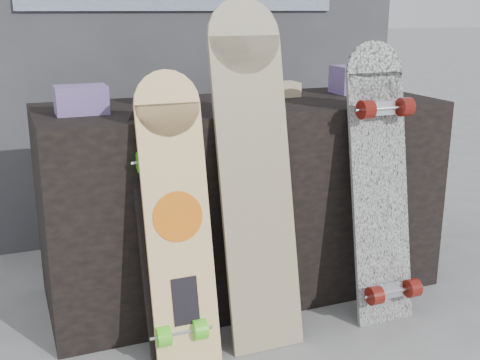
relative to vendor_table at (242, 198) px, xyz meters
name	(u,v)px	position (x,y,z in m)	size (l,w,h in m)	color
ground	(293,343)	(0.00, -0.50, -0.40)	(60.00, 60.00, 0.00)	slate
vendor_table	(242,198)	(0.00, 0.00, 0.00)	(1.60, 0.60, 0.80)	black
booth	(180,21)	(0.00, 0.85, 0.70)	(2.40, 0.22, 2.20)	#37373C
merch_box_purple	(81,100)	(-0.63, -0.04, 0.45)	(0.18, 0.12, 0.10)	#553B79
merch_box_small	(350,79)	(0.55, 0.08, 0.46)	(0.14, 0.14, 0.12)	#553B79
merch_box_flat	(273,90)	(0.18, 0.10, 0.43)	(0.22, 0.10, 0.06)	#D1B78C
longboard_geisha	(177,212)	(-0.39, -0.40, 0.11)	(0.22, 0.23, 0.97)	beige
longboard_celtic	(254,165)	(-0.10, -0.36, 0.24)	(0.26, 0.29, 1.20)	beige
longboard_cascadia	(381,180)	(0.40, -0.40, 0.14)	(0.24, 0.28, 1.05)	silver
skateboard_dark	(167,229)	(-0.41, -0.35, 0.04)	(0.20, 0.32, 0.86)	black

